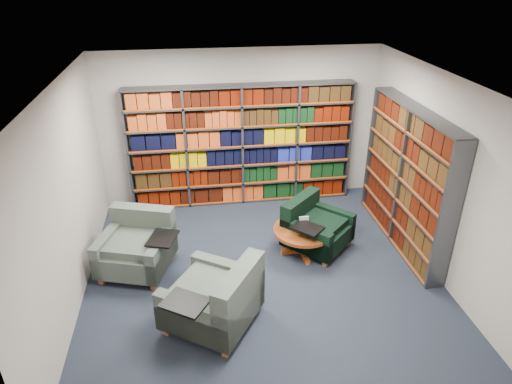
{
  "coord_description": "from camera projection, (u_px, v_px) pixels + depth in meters",
  "views": [
    {
      "loc": [
        -0.88,
        -5.32,
        4.12
      ],
      "look_at": [
        0.0,
        0.6,
        1.05
      ],
      "focal_mm": 32.0,
      "sensor_mm": 36.0,
      "label": 1
    }
  ],
  "objects": [
    {
      "name": "bookshelf_back",
      "position": [
        242.0,
        146.0,
        8.23
      ],
      "size": [
        4.0,
        0.28,
        2.2
      ],
      "color": "#47494F",
      "rests_on": "ground"
    },
    {
      "name": "coffee_table",
      "position": [
        303.0,
        234.0,
        7.01
      ],
      "size": [
        0.93,
        0.93,
        0.65
      ],
      "color": "#96441C",
      "rests_on": "ground"
    },
    {
      "name": "bookshelf_right",
      "position": [
        406.0,
        179.0,
        7.01
      ],
      "size": [
        0.28,
        2.5,
        2.2
      ],
      "color": "#47494F",
      "rests_on": "ground"
    },
    {
      "name": "room_shell",
      "position": [
        263.0,
        189.0,
        6.04
      ],
      "size": [
        5.02,
        5.02,
        2.82
      ],
      "color": "black",
      "rests_on": "ground"
    },
    {
      "name": "chair_green_right",
      "position": [
        313.0,
        228.0,
        7.21
      ],
      "size": [
        1.23,
        1.23,
        0.79
      ],
      "color": "black",
      "rests_on": "ground"
    },
    {
      "name": "chair_teal_left",
      "position": [
        138.0,
        246.0,
        6.7
      ],
      "size": [
        1.25,
        1.19,
        0.86
      ],
      "color": "#0C2838",
      "rests_on": "ground"
    },
    {
      "name": "chair_teal_front",
      "position": [
        218.0,
        302.0,
        5.6
      ],
      "size": [
        1.38,
        1.38,
        0.91
      ],
      "color": "#0C2838",
      "rests_on": "ground"
    }
  ]
}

